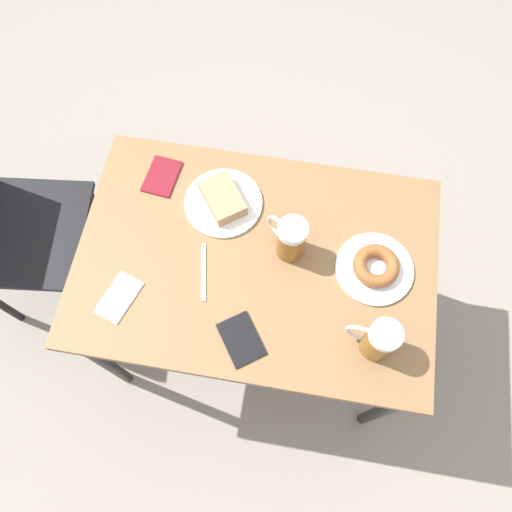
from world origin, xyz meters
The scene contains 10 objects.
ground_plane centered at (0.00, 0.00, 0.00)m, with size 8.00×8.00×0.00m, color gray.
table centered at (0.00, 0.00, 0.64)m, with size 0.67×0.99×0.71m.
plate_with_cake centered at (0.15, 0.12, 0.72)m, with size 0.22×0.22×0.05m.
plate_with_donut centered at (0.02, -0.32, 0.72)m, with size 0.21×0.21×0.05m.
beer_mug_left centered at (0.04, -0.08, 0.78)m, with size 0.10×0.11×0.14m.
beer_mug_center centered at (-0.19, -0.34, 0.78)m, with size 0.08×0.13×0.14m.
napkin_folded centered at (-0.17, 0.34, 0.71)m, with size 0.15×0.11×0.00m.
fork centered at (-0.06, 0.13, 0.71)m, with size 0.17×0.05×0.00m.
passport_near_edge centered at (0.21, 0.32, 0.71)m, with size 0.14×0.10×0.01m.
passport_far_edge centered at (-0.23, 0.00, 0.71)m, with size 0.15×0.14×0.01m.
Camera 1 is at (-0.51, -0.09, 1.98)m, focal length 35.00 mm.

